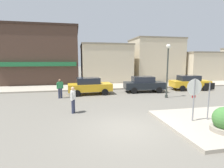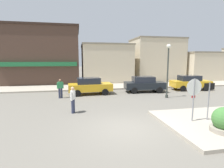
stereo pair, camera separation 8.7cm
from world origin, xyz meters
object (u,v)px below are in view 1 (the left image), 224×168
object	(u,v)px
stop_sign	(194,94)
parked_car_third	(189,82)
parked_car_nearest	(90,86)
lamp_post	(168,63)
pedestrian_crossing_near	(60,88)
pedestrian_crossing_far	(73,99)
one_way_sign	(209,97)
parked_car_second	(144,84)

from	to	relation	value
stop_sign	parked_car_third	bearing A→B (deg)	55.52
parked_car_nearest	stop_sign	bearing A→B (deg)	-62.53
stop_sign	lamp_post	size ratio (longest dim) A/B	0.51
pedestrian_crossing_near	pedestrian_crossing_far	bearing A→B (deg)	-75.71
lamp_post	parked_car_nearest	bearing A→B (deg)	156.25
one_way_sign	lamp_post	xyz separation A→B (m)	(0.93, 5.89, 1.63)
pedestrian_crossing_near	parked_car_third	bearing A→B (deg)	6.63
parked_car_nearest	parked_car_second	distance (m)	5.44
lamp_post	parked_car_nearest	size ratio (longest dim) A/B	1.11
lamp_post	parked_car_third	size ratio (longest dim) A/B	1.09
lamp_post	parked_car_nearest	world-z (taller)	lamp_post
pedestrian_crossing_near	parked_car_second	bearing A→B (deg)	9.40
stop_sign	pedestrian_crossing_near	size ratio (longest dim) A/B	1.43
lamp_post	parked_car_second	world-z (taller)	lamp_post
parked_car_second	pedestrian_crossing_near	world-z (taller)	pedestrian_crossing_near
parked_car_third	parked_car_second	bearing A→B (deg)	-177.63
stop_sign	one_way_sign	size ratio (longest dim) A/B	1.10
pedestrian_crossing_near	pedestrian_crossing_far	world-z (taller)	same
stop_sign	parked_car_nearest	world-z (taller)	stop_sign
parked_car_second	pedestrian_crossing_near	size ratio (longest dim) A/B	2.57
parked_car_second	parked_car_third	world-z (taller)	same
parked_car_nearest	parked_car_third	bearing A→B (deg)	1.93
parked_car_third	pedestrian_crossing_far	size ratio (longest dim) A/B	2.58
one_way_sign	parked_car_third	distance (m)	10.50
one_way_sign	pedestrian_crossing_near	bearing A→B (deg)	136.67
parked_car_nearest	pedestrian_crossing_far	xyz separation A→B (m)	(-1.41, -5.63, 0.06)
stop_sign	parked_car_nearest	xyz separation A→B (m)	(-4.51, 8.68, -0.71)
one_way_sign	parked_car_second	distance (m)	8.82
parked_car_nearest	parked_car_third	world-z (taller)	same
stop_sign	pedestrian_crossing_far	bearing A→B (deg)	152.83
parked_car_nearest	parked_car_second	xyz separation A→B (m)	(5.44, 0.14, 0.00)
parked_car_nearest	pedestrian_crossing_near	bearing A→B (deg)	-155.18
one_way_sign	parked_car_third	world-z (taller)	one_way_sign
one_way_sign	lamp_post	bearing A→B (deg)	81.05
parked_car_third	pedestrian_crossing_near	world-z (taller)	pedestrian_crossing_near
parked_car_second	parked_car_third	distance (m)	5.28
pedestrian_crossing_near	parked_car_nearest	bearing A→B (deg)	24.82
pedestrian_crossing_far	stop_sign	bearing A→B (deg)	-27.17
lamp_post	pedestrian_crossing_near	size ratio (longest dim) A/B	2.82
lamp_post	parked_car_nearest	xyz separation A→B (m)	(-6.31, 2.78, -2.15)
stop_sign	parked_car_second	xyz separation A→B (m)	(0.93, 8.82, -0.71)
parked_car_second	pedestrian_crossing_near	distance (m)	8.10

